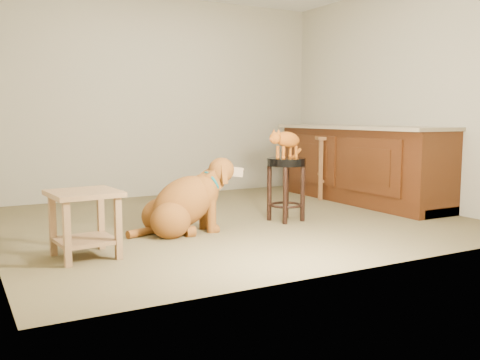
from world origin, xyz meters
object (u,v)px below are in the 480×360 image
wood_stool (331,166)px  tabby_kitten (285,141)px  padded_stool (286,176)px  side_table (85,214)px  golden_retriever (185,204)px

wood_stool → tabby_kitten: bearing=-143.8°
tabby_kitten → wood_stool: bearing=26.9°
padded_stool → tabby_kitten: tabby_kitten is taller
side_table → golden_retriever: golden_retriever is taller
golden_retriever → tabby_kitten: tabby_kitten is taller
wood_stool → side_table: 3.76m
padded_stool → side_table: size_ratio=1.21×
padded_stool → golden_retriever: (-1.12, -0.04, -0.18)m
golden_retriever → tabby_kitten: 1.24m
wood_stool → tabby_kitten: 1.74m
padded_stool → golden_retriever: size_ratio=0.56×
padded_stool → tabby_kitten: bearing=-176.4°
padded_stool → golden_retriever: golden_retriever is taller
side_table → golden_retriever: bearing=23.4°
golden_retriever → wood_stool: bearing=24.5°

